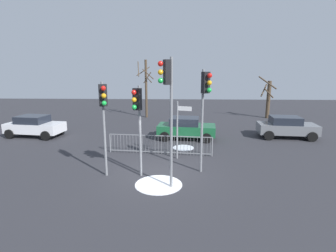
# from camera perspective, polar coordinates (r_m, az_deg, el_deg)

# --- Properties ---
(ground_plane) EXTENTS (60.00, 60.00, 0.00)m
(ground_plane) POSITION_cam_1_polar(r_m,az_deg,el_deg) (12.27, -2.56, -9.93)
(ground_plane) COLOR #2D2D33
(traffic_light_foreground_left) EXTENTS (0.54, 0.38, 5.06)m
(traffic_light_foreground_left) POSITION_cam_1_polar(r_m,az_deg,el_deg) (9.84, -0.03, 6.80)
(traffic_light_foreground_left) COLOR slate
(traffic_light_foreground_left) RESTS_ON ground
(traffic_light_rear_right) EXTENTS (0.39, 0.54, 4.12)m
(traffic_light_rear_right) POSITION_cam_1_polar(r_m,az_deg,el_deg) (11.29, -13.75, 3.71)
(traffic_light_rear_right) COLOR slate
(traffic_light_rear_right) RESTS_ON ground
(traffic_light_mid_right) EXTENTS (0.39, 0.54, 3.96)m
(traffic_light_mid_right) POSITION_cam_1_polar(r_m,az_deg,el_deg) (11.05, -6.55, 3.18)
(traffic_light_mid_right) COLOR slate
(traffic_light_mid_right) RESTS_ON ground
(traffic_light_foreground_right) EXTENTS (0.43, 0.50, 4.61)m
(traffic_light_foreground_right) POSITION_cam_1_polar(r_m,az_deg,el_deg) (11.48, 7.95, 5.87)
(traffic_light_foreground_right) COLOR slate
(traffic_light_foreground_right) RESTS_ON ground
(direction_sign_post) EXTENTS (0.76, 0.29, 3.03)m
(direction_sign_post) POSITION_cam_1_polar(r_m,az_deg,el_deg) (13.57, 2.26, -0.24)
(direction_sign_post) COLOR slate
(direction_sign_post) RESTS_ON ground
(pedestrian_guard_railing) EXTENTS (5.74, 0.62, 1.07)m
(pedestrian_guard_railing) POSITION_cam_1_polar(r_m,az_deg,el_deg) (14.57, -1.79, -4.02)
(pedestrian_guard_railing) COLOR slate
(pedestrian_guard_railing) RESTS_ON ground
(car_white_trailing) EXTENTS (3.99, 2.34, 1.47)m
(car_white_trailing) POSITION_cam_1_polar(r_m,az_deg,el_deg) (20.57, -26.89, 0.06)
(car_white_trailing) COLOR silver
(car_white_trailing) RESTS_ON ground
(car_green_far) EXTENTS (3.96, 2.27, 1.47)m
(car_green_far) POSITION_cam_1_polar(r_m,az_deg,el_deg) (17.73, 3.90, -0.39)
(car_green_far) COLOR #195933
(car_green_far) RESTS_ON ground
(car_grey_mid) EXTENTS (3.94, 2.22, 1.47)m
(car_grey_mid) POSITION_cam_1_polar(r_m,az_deg,el_deg) (19.75, 24.23, -0.14)
(car_grey_mid) COLOR slate
(car_grey_mid) RESTS_ON ground
(bare_tree_left) EXTENTS (1.52, 1.99, 4.00)m
(bare_tree_left) POSITION_cam_1_polar(r_m,az_deg,el_deg) (26.94, 20.83, 5.67)
(bare_tree_left) COLOR #473828
(bare_tree_left) RESTS_ON ground
(bare_tree_centre) EXTENTS (1.74, 1.82, 5.50)m
(bare_tree_centre) POSITION_cam_1_polar(r_m,az_deg,el_deg) (25.64, -4.80, 8.42)
(bare_tree_centre) COLOR #473828
(bare_tree_centre) RESTS_ON ground
(snow_patch_kerb) EXTENTS (1.26, 1.26, 0.01)m
(snow_patch_kerb) POSITION_cam_1_polar(r_m,az_deg,el_deg) (15.88, 3.34, -4.71)
(snow_patch_kerb) COLOR silver
(snow_patch_kerb) RESTS_ON ground
(snow_patch_island) EXTENTS (1.94, 1.94, 0.01)m
(snow_patch_island) POSITION_cam_1_polar(r_m,az_deg,el_deg) (11.03, -2.04, -12.52)
(snow_patch_island) COLOR white
(snow_patch_island) RESTS_ON ground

